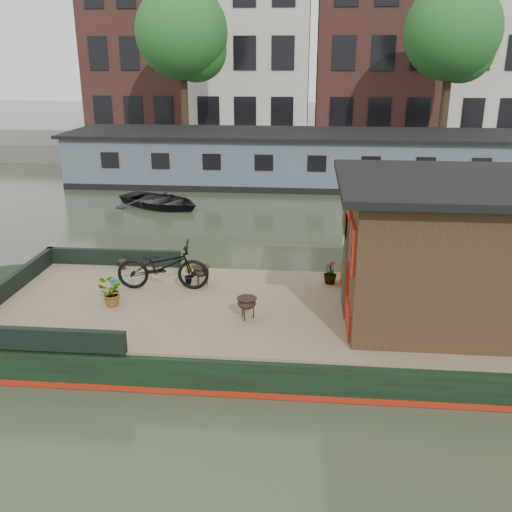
# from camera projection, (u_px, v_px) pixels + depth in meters

# --- Properties ---
(ground) EXTENTS (120.00, 120.00, 0.00)m
(ground) POSITION_uv_depth(u_px,v_px,m) (319.00, 341.00, 10.53)
(ground) COLOR #2D3522
(ground) RESTS_ON ground
(houseboat_hull) EXTENTS (14.01, 4.02, 0.60)m
(houseboat_hull) POSITION_uv_depth(u_px,v_px,m) (248.00, 325.00, 10.56)
(houseboat_hull) COLOR black
(houseboat_hull) RESTS_ON ground
(houseboat_deck) EXTENTS (11.80, 3.80, 0.05)m
(houseboat_deck) POSITION_uv_depth(u_px,v_px,m) (321.00, 310.00, 10.33)
(houseboat_deck) COLOR olive
(houseboat_deck) RESTS_ON houseboat_hull
(bow_bulwark) EXTENTS (3.00, 4.00, 0.35)m
(bow_bulwark) POSITION_uv_depth(u_px,v_px,m) (50.00, 290.00, 10.71)
(bow_bulwark) COLOR black
(bow_bulwark) RESTS_ON houseboat_deck
(cabin) EXTENTS (4.00, 3.50, 2.42)m
(cabin) POSITION_uv_depth(u_px,v_px,m) (452.00, 248.00, 9.72)
(cabin) COLOR black
(cabin) RESTS_ON houseboat_deck
(bicycle) EXTENTS (1.83, 0.75, 0.94)m
(bicycle) POSITION_uv_depth(u_px,v_px,m) (163.00, 266.00, 11.08)
(bicycle) COLOR black
(bicycle) RESTS_ON houseboat_deck
(potted_plant_a) EXTENTS (0.25, 0.22, 0.40)m
(potted_plant_a) POSITION_uv_depth(u_px,v_px,m) (114.00, 287.00, 10.76)
(potted_plant_a) COLOR brown
(potted_plant_a) RESTS_ON houseboat_deck
(potted_plant_b) EXTENTS (0.24, 0.25, 0.36)m
(potted_plant_b) POSITION_uv_depth(u_px,v_px,m) (188.00, 275.00, 11.42)
(potted_plant_b) COLOR maroon
(potted_plant_b) RESTS_ON houseboat_deck
(potted_plant_c) EXTENTS (0.55, 0.51, 0.50)m
(potted_plant_c) POSITION_uv_depth(u_px,v_px,m) (110.00, 293.00, 10.37)
(potted_plant_c) COLOR #A3552F
(potted_plant_c) RESTS_ON houseboat_deck
(potted_plant_d) EXTENTS (0.31, 0.31, 0.47)m
(potted_plant_d) POSITION_uv_depth(u_px,v_px,m) (330.00, 272.00, 11.41)
(potted_plant_d) COLOR brown
(potted_plant_d) RESTS_ON houseboat_deck
(potted_plant_e) EXTENTS (0.15, 0.17, 0.27)m
(potted_plant_e) POSITION_uv_depth(u_px,v_px,m) (99.00, 337.00, 8.98)
(potted_plant_e) COLOR brown
(potted_plant_e) RESTS_ON houseboat_deck
(brazier_front) EXTENTS (0.39, 0.39, 0.40)m
(brazier_front) POSITION_uv_depth(u_px,v_px,m) (247.00, 308.00, 9.86)
(brazier_front) COLOR black
(brazier_front) RESTS_ON houseboat_deck
(brazier_rear) EXTENTS (0.46, 0.46, 0.40)m
(brazier_rear) POSITION_uv_depth(u_px,v_px,m) (201.00, 276.00, 11.32)
(brazier_rear) COLOR black
(brazier_rear) RESTS_ON houseboat_deck
(bollard_port) EXTENTS (0.19, 0.19, 0.21)m
(bollard_port) POSITION_uv_depth(u_px,v_px,m) (122.00, 265.00, 12.22)
(bollard_port) COLOR black
(bollard_port) RESTS_ON houseboat_deck
(bollard_stbd) EXTENTS (0.19, 0.19, 0.22)m
(bollard_stbd) POSITION_uv_depth(u_px,v_px,m) (90.00, 338.00, 9.01)
(bollard_stbd) COLOR black
(bollard_stbd) RESTS_ON houseboat_deck
(dinghy) EXTENTS (3.94, 3.57, 0.67)m
(dinghy) POSITION_uv_depth(u_px,v_px,m) (160.00, 197.00, 19.94)
(dinghy) COLOR black
(dinghy) RESTS_ON ground
(far_houseboat) EXTENTS (20.40, 4.40, 2.11)m
(far_houseboat) POSITION_uv_depth(u_px,v_px,m) (316.00, 160.00, 23.38)
(far_houseboat) COLOR #4C5665
(far_houseboat) RESTS_ON ground
(quay) EXTENTS (60.00, 6.00, 0.90)m
(quay) POSITION_uv_depth(u_px,v_px,m) (315.00, 149.00, 29.66)
(quay) COLOR #47443F
(quay) RESTS_ON ground
(townhouse_row) EXTENTS (27.25, 8.00, 16.50)m
(townhouse_row) POSITION_uv_depth(u_px,v_px,m) (322.00, 5.00, 33.78)
(townhouse_row) COLOR brown
(townhouse_row) RESTS_ON ground
(tree_left) EXTENTS (4.40, 4.40, 7.40)m
(tree_left) POSITION_uv_depth(u_px,v_px,m) (185.00, 37.00, 27.09)
(tree_left) COLOR #332316
(tree_left) RESTS_ON quay
(tree_right) EXTENTS (4.40, 4.40, 7.40)m
(tree_right) POSITION_uv_depth(u_px,v_px,m) (455.00, 36.00, 25.98)
(tree_right) COLOR #332316
(tree_right) RESTS_ON quay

